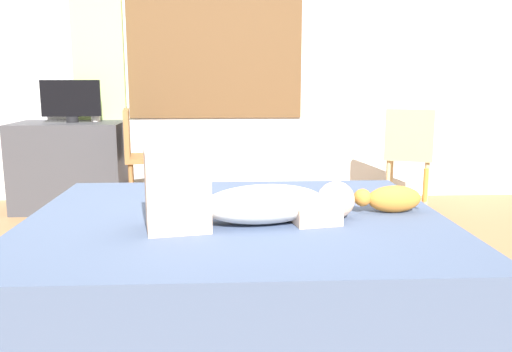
{
  "coord_description": "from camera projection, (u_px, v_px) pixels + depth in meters",
  "views": [
    {
      "loc": [
        0.1,
        -2.45,
        1.12
      ],
      "look_at": [
        0.23,
        0.14,
        0.63
      ],
      "focal_mm": 37.08,
      "sensor_mm": 36.0,
      "label": 1
    }
  ],
  "objects": [
    {
      "name": "cat",
      "position": [
        390.0,
        198.0,
        2.51
      ],
      "size": [
        0.36,
        0.12,
        0.21
      ],
      "color": "#C67A2D",
      "rests_on": "bed"
    },
    {
      "name": "chair_spare",
      "position": [
        409.0,
        151.0,
        4.37
      ],
      "size": [
        0.49,
        0.49,
        0.86
      ],
      "color": "tan",
      "rests_on": "ground"
    },
    {
      "name": "person_lying",
      "position": [
        242.0,
        199.0,
        2.3
      ],
      "size": [
        0.94,
        0.41,
        0.34
      ],
      "color": "silver",
      "rests_on": "bed"
    },
    {
      "name": "curtain_left",
      "position": [
        98.0,
        57.0,
        4.6
      ],
      "size": [
        0.44,
        0.06,
        2.57
      ],
      "primitive_type": "cube",
      "color": "#ADCC75",
      "rests_on": "ground"
    },
    {
      "name": "desk",
      "position": [
        71.0,
        166.0,
        4.48
      ],
      "size": [
        0.9,
        0.56,
        0.74
      ],
      "color": "#38383D",
      "rests_on": "ground"
    },
    {
      "name": "tv_monitor",
      "position": [
        71.0,
        100.0,
        4.38
      ],
      "size": [
        0.48,
        0.1,
        0.35
      ],
      "color": "black",
      "rests_on": "desk"
    },
    {
      "name": "bed",
      "position": [
        237.0,
        265.0,
        2.51
      ],
      "size": [
        1.99,
        1.68,
        0.48
      ],
      "color": "#997A56",
      "rests_on": "ground"
    },
    {
      "name": "back_wall_with_window",
      "position": [
        217.0,
        39.0,
        4.74
      ],
      "size": [
        6.4,
        0.14,
        2.9
      ],
      "color": "silver",
      "rests_on": "ground"
    },
    {
      "name": "chair_by_desk",
      "position": [
        140.0,
        152.0,
        4.31
      ],
      "size": [
        0.43,
        0.43,
        0.86
      ],
      "color": "brown",
      "rests_on": "ground"
    },
    {
      "name": "cup",
      "position": [
        96.0,
        116.0,
        4.51
      ],
      "size": [
        0.07,
        0.07,
        0.09
      ],
      "primitive_type": "cylinder",
      "color": "white",
      "rests_on": "desk"
    },
    {
      "name": "ground_plane",
      "position": [
        210.0,
        307.0,
        2.6
      ],
      "size": [
        16.0,
        16.0,
        0.0
      ],
      "primitive_type": "plane",
      "color": "olive"
    }
  ]
}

